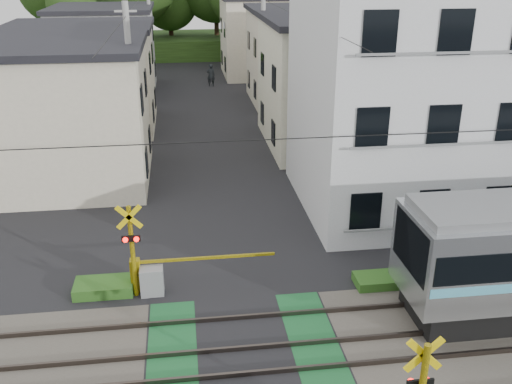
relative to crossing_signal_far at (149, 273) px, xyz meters
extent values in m
plane|color=black|center=(2.59, -3.65, -0.71)|extent=(120.00, 120.00, 0.00)
cube|color=#47423A|center=(2.59, -3.65, -0.71)|extent=(120.00, 6.00, 0.00)
cube|color=black|center=(2.59, -3.65, -0.71)|extent=(5.20, 120.00, 0.00)
cube|color=#145126|center=(0.69, -3.65, -0.70)|extent=(1.30, 6.00, 0.00)
cube|color=#145126|center=(4.49, -3.65, -0.70)|extent=(1.30, 6.00, 0.00)
cube|color=#3F3833|center=(2.59, -4.15, -0.64)|extent=(120.00, 0.08, 0.14)
cube|color=#3F3833|center=(2.59, -3.15, -0.64)|extent=(120.00, 0.08, 0.14)
cube|color=#3F3833|center=(2.59, -1.75, -0.64)|extent=(120.00, 0.08, 0.14)
cube|color=black|center=(9.74, -2.45, -0.43)|extent=(2.26, 2.07, 0.57)
cube|color=black|center=(7.25, -2.45, 1.73)|extent=(0.10, 2.27, 1.47)
cube|color=yellow|center=(5.59, -7.15, 1.99)|extent=(0.77, 0.05, 0.77)
cube|color=yellow|center=(5.59, -7.15, 1.99)|extent=(0.77, 0.05, 0.77)
cube|color=black|center=(5.59, -7.15, 1.29)|extent=(0.55, 0.05, 0.20)
sphere|color=#FF0C07|center=(5.43, -7.09, 1.29)|extent=(0.16, 0.16, 0.16)
sphere|color=#FF0C07|center=(5.75, -7.09, 1.29)|extent=(0.16, 0.16, 0.16)
cylinder|color=yellow|center=(-0.41, -0.05, 0.79)|extent=(0.14, 0.14, 3.00)
cube|color=yellow|center=(-0.41, -0.15, 1.99)|extent=(0.77, 0.05, 0.77)
cube|color=yellow|center=(-0.41, -0.15, 1.99)|extent=(0.77, 0.05, 0.77)
cube|color=black|center=(-0.41, -0.15, 1.29)|extent=(0.55, 0.05, 0.20)
sphere|color=#FF0C07|center=(-0.57, -0.21, 1.29)|extent=(0.16, 0.16, 0.16)
sphere|color=#FF0C07|center=(-0.25, -0.21, 1.29)|extent=(0.16, 0.16, 0.16)
cube|color=gray|center=(0.09, -0.05, -0.26)|extent=(0.70, 0.50, 0.90)
cube|color=yellow|center=(-0.41, 0.20, -0.16)|extent=(0.30, 0.30, 1.10)
cube|color=yellow|center=(1.84, 0.20, 0.29)|extent=(4.20, 0.08, 0.08)
cube|color=white|center=(11.09, 5.85, 3.79)|extent=(10.00, 8.00, 9.00)
cube|color=black|center=(7.39, 1.82, 0.79)|extent=(1.10, 0.06, 1.40)
cube|color=black|center=(9.84, 1.82, 0.79)|extent=(1.10, 0.06, 1.40)
cube|color=black|center=(12.29, 1.82, 0.79)|extent=(1.10, 0.06, 1.40)
cube|color=gray|center=(11.09, 1.60, 0.19)|extent=(9.00, 0.06, 0.08)
cube|color=black|center=(7.39, 1.82, 3.79)|extent=(1.10, 0.06, 1.40)
cube|color=black|center=(9.84, 1.82, 3.79)|extent=(1.10, 0.06, 1.40)
cube|color=gray|center=(11.09, 1.60, 3.19)|extent=(9.00, 0.06, 0.08)
cube|color=black|center=(7.39, 1.82, 6.79)|extent=(1.10, 0.06, 1.40)
cube|color=black|center=(9.84, 1.82, 6.79)|extent=(1.10, 0.06, 1.40)
cube|color=gray|center=(11.09, 1.60, 6.19)|extent=(9.00, 0.06, 0.08)
cube|color=beige|center=(-3.91, 10.35, 2.29)|extent=(7.00, 7.00, 6.00)
cube|color=black|center=(-3.91, 10.35, 5.44)|extent=(7.35, 7.35, 0.30)
cube|color=black|center=(-0.38, 8.60, 0.59)|extent=(0.06, 1.00, 1.20)
cube|color=black|center=(-0.38, 12.10, 0.59)|extent=(0.06, 1.00, 1.20)
cube|color=black|center=(-0.38, 8.60, 3.39)|extent=(0.06, 1.00, 1.20)
cube|color=black|center=(-0.38, 12.10, 3.39)|extent=(0.06, 1.00, 1.20)
cube|color=silver|center=(9.39, 14.35, 2.54)|extent=(7.00, 8.00, 6.50)
cube|color=black|center=(9.39, 14.35, 5.94)|extent=(7.35, 8.40, 0.30)
cube|color=black|center=(5.86, 12.35, 0.59)|extent=(0.06, 1.00, 1.20)
cube|color=black|center=(5.86, 16.35, 0.59)|extent=(0.06, 1.00, 1.20)
cube|color=black|center=(5.86, 12.35, 3.39)|extent=(0.06, 1.00, 1.20)
cube|color=black|center=(5.86, 16.35, 3.39)|extent=(0.06, 1.00, 1.20)
cube|color=beige|center=(-4.41, 19.35, 2.19)|extent=(8.00, 7.00, 5.80)
cube|color=black|center=(-4.41, 19.35, 5.24)|extent=(8.40, 7.35, 0.30)
cube|color=black|center=(-0.38, 17.60, 0.59)|extent=(0.06, 1.00, 1.20)
cube|color=black|center=(-0.38, 21.10, 0.59)|extent=(0.06, 1.00, 1.20)
cube|color=black|center=(-0.38, 17.60, 3.39)|extent=(0.06, 1.00, 1.20)
cube|color=black|center=(-0.38, 21.10, 3.39)|extent=(0.06, 1.00, 1.20)
cube|color=beige|center=(9.79, 24.35, 2.39)|extent=(7.00, 7.00, 6.20)
cube|color=black|center=(9.79, 24.35, 5.64)|extent=(7.35, 7.35, 0.30)
cube|color=black|center=(6.26, 22.60, 0.59)|extent=(0.06, 1.00, 1.20)
cube|color=black|center=(6.26, 26.10, 0.59)|extent=(0.06, 1.00, 1.20)
cube|color=black|center=(6.26, 22.60, 3.39)|extent=(0.06, 1.00, 1.20)
cube|color=black|center=(6.26, 26.10, 3.39)|extent=(0.06, 1.00, 1.20)
cube|color=#A1A3A6|center=(-4.21, 29.35, 2.29)|extent=(7.00, 8.00, 6.00)
cube|color=black|center=(-4.21, 29.35, 5.44)|extent=(7.35, 8.40, 0.30)
cube|color=black|center=(-0.68, 27.35, 0.59)|extent=(0.06, 1.00, 1.20)
cube|color=black|center=(-0.68, 31.35, 0.59)|extent=(0.06, 1.00, 1.20)
cube|color=black|center=(-0.68, 27.35, 3.39)|extent=(0.06, 1.00, 1.20)
cube|color=black|center=(-0.68, 31.35, 3.39)|extent=(0.06, 1.00, 1.20)
cube|color=beige|center=(9.09, 34.35, 2.49)|extent=(8.00, 7.00, 6.40)
cube|color=black|center=(5.06, 32.60, 0.59)|extent=(0.06, 1.00, 1.20)
cube|color=black|center=(5.06, 36.10, 0.59)|extent=(0.06, 1.00, 1.20)
cube|color=black|center=(5.06, 32.60, 3.39)|extent=(0.06, 1.00, 1.20)
cube|color=black|center=(5.06, 36.10, 3.39)|extent=(0.06, 1.00, 1.20)
cube|color=#2A4A18|center=(2.59, 46.35, 0.29)|extent=(40.00, 10.00, 2.00)
cylinder|color=#332114|center=(-10.73, 47.20, 1.93)|extent=(0.50, 0.50, 5.28)
cylinder|color=#332114|center=(-7.94, 42.91, 1.42)|extent=(0.50, 0.50, 4.26)
sphere|color=#2A4A18|center=(-7.94, 42.91, 4.83)|extent=(5.96, 5.96, 5.96)
cylinder|color=#332114|center=(-2.63, 42.74, 2.27)|extent=(0.50, 0.50, 5.96)
cylinder|color=#332114|center=(0.57, 46.53, 1.33)|extent=(0.50, 0.50, 4.09)
sphere|color=#2A4A18|center=(0.57, 46.53, 4.60)|extent=(5.72, 5.72, 5.72)
cylinder|color=#332114|center=(5.31, 46.09, 1.96)|extent=(0.50, 0.50, 5.34)
cylinder|color=#332114|center=(7.80, 41.69, 1.84)|extent=(0.50, 0.50, 5.11)
cylinder|color=#332114|center=(12.93, 44.02, 2.18)|extent=(0.50, 0.50, 5.78)
cylinder|color=#332114|center=(16.32, 43.44, 1.58)|extent=(0.50, 0.50, 4.57)
cube|color=black|center=(8.59, -2.45, 4.89)|extent=(60.00, 0.02, 0.02)
cylinder|color=#A5A5A0|center=(-0.81, 9.35, 3.29)|extent=(0.26, 0.26, 8.00)
cube|color=#A5A5A0|center=(-0.81, 9.35, 6.89)|extent=(0.90, 0.08, 0.08)
cylinder|color=#A5A5A0|center=(6.19, 18.35, 3.29)|extent=(0.26, 0.26, 8.00)
cylinder|color=#A5A5A0|center=(-0.81, 30.35, 3.29)|extent=(0.26, 0.26, 8.00)
imported|color=#21262A|center=(3.71, 30.16, 0.17)|extent=(0.67, 0.46, 1.76)
cube|color=#2D5E1E|center=(-1.41, 0.25, -0.53)|extent=(1.80, 1.00, 0.36)
cube|color=#2D5E1E|center=(7.19, -0.45, -0.56)|extent=(1.50, 0.90, 0.30)
camera|label=1|loc=(1.26, -15.44, 8.98)|focal=40.00mm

